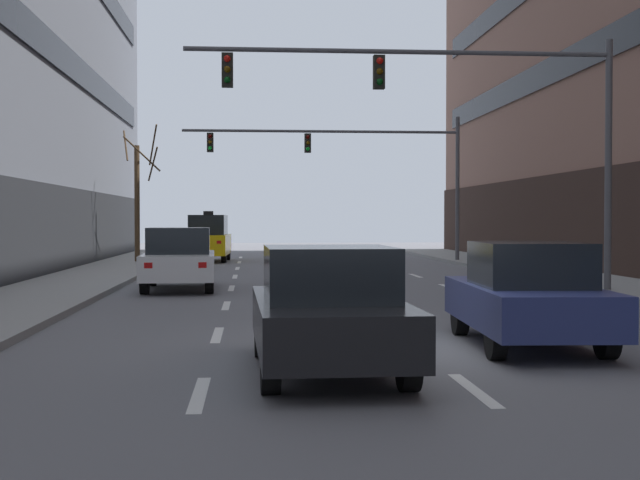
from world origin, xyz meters
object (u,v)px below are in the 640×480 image
car_driving_1 (179,259)px  traffic_signal_1 (359,157)px  taxi_driving_3 (208,238)px  traffic_signal_0 (460,104)px  street_tree_2 (138,197)px  car_driving_2 (527,295)px  car_driving_0 (328,311)px

car_driving_1 → traffic_signal_1: bearing=64.3°
taxi_driving_3 → traffic_signal_1: (6.74, -2.32, 3.63)m
traffic_signal_0 → traffic_signal_1: size_ratio=0.89×
taxi_driving_3 → traffic_signal_1: traffic_signal_1 is taller
street_tree_2 → car_driving_2: bearing=-70.0°
car_driving_1 → taxi_driving_3: size_ratio=1.04×
car_driving_1 → traffic_signal_1: size_ratio=0.38×
traffic_signal_0 → car_driving_1: bearing=161.0°
taxi_driving_3 → street_tree_2: (-2.88, -2.61, 1.85)m
car_driving_0 → traffic_signal_1: size_ratio=0.35×
street_tree_2 → taxi_driving_3: bearing=42.2°
car_driving_0 → traffic_signal_0: (4.32, 10.84, 4.08)m
car_driving_0 → traffic_signal_0: 12.36m
car_driving_2 → street_tree_2: (-9.11, 25.01, 2.14)m
car_driving_0 → traffic_signal_1: 27.90m
car_driving_1 → street_tree_2: size_ratio=0.80×
car_driving_1 → traffic_signal_1: traffic_signal_1 is taller
taxi_driving_3 → traffic_signal_0: bearing=-68.8°
traffic_signal_0 → street_tree_2: 19.26m
car_driving_0 → car_driving_2: size_ratio=0.99×
car_driving_0 → traffic_signal_1: (3.76, 27.37, 3.91)m
car_driving_1 → taxi_driving_3: 16.34m
car_driving_0 → street_tree_2: bearing=102.2°
car_driving_1 → street_tree_2: bearing=101.9°
car_driving_1 → taxi_driving_3: bearing=90.0°
car_driving_1 → taxi_driving_3: taxi_driving_3 is taller
car_driving_0 → traffic_signal_1: traffic_signal_1 is taller
car_driving_0 → car_driving_1: 13.68m
taxi_driving_3 → car_driving_1: bearing=-90.0°
taxi_driving_3 → street_tree_2: bearing=-137.8°
taxi_driving_3 → street_tree_2: size_ratio=0.77×
car_driving_0 → car_driving_1: car_driving_1 is taller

